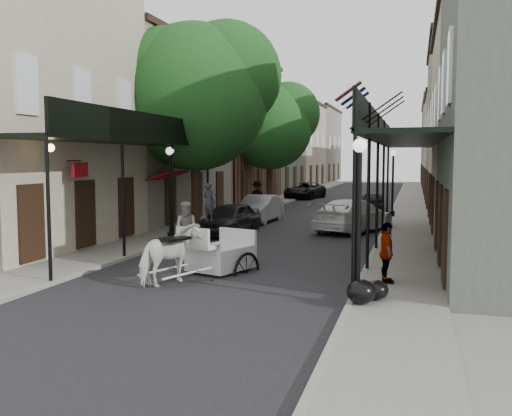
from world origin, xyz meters
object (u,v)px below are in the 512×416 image
Objects in this scene: tree_far at (275,123)px; car_left_near at (230,218)px; pedestrian_sidewalk_left at (257,196)px; carriage at (229,235)px; lamppost_right_near at (359,218)px; lamppost_right_far at (393,182)px; car_right_far at (373,200)px; car_left_mid at (259,209)px; horse at (171,255)px; tree_near at (204,91)px; car_right_near at (353,215)px; car_left_far at (305,190)px; lamppost_left at (170,192)px; pedestrian_walking at (187,228)px; pedestrian_sidewalk_right at (387,253)px.

tree_far reaches higher than car_left_near.
carriage is at bearing 81.76° from pedestrian_sidewalk_left.
carriage is (-4.22, 3.37, -1.00)m from lamppost_right_near.
car_right_far is (-1.50, 5.72, -1.45)m from lamppost_right_far.
car_left_mid reaches higher than car_right_far.
horse is (3.29, -25.18, -5.03)m from tree_far.
tree_far is 2.32× the size of lamppost_right_far.
pedestrian_sidewalk_left is at bearing 90.02° from tree_near.
car_left_mid is (-2.48, 12.63, -0.33)m from carriage.
lamppost_right_near is 1.37× the size of carriage.
car_left_far is at bearing -52.89° from car_right_near.
lamppost_left is 14.53m from lamppost_right_far.
lamppost_right_near is at bearing 90.22° from pedestrian_sidewalk_left.
lamppost_right_far is 6.82m from car_right_near.
car_right_far is at bearing 69.28° from lamppost_left.
car_right_near is (2.72, 10.10, -0.29)m from carriage.
tree_far reaches higher than pedestrian_walking.
car_right_near is at bearing -86.43° from horse.
pedestrian_sidewalk_right is 23.64m from car_right_far.
pedestrian_sidewalk_right is 11.42m from car_left_near.
pedestrian_sidewalk_left reaches higher than car_left_near.
pedestrian_sidewalk_right is (5.60, 1.16, 0.11)m from horse.
car_right_near is (-1.50, 13.47, -1.29)m from lamppost_right_near.
tree_near is 11.13m from carriage.
pedestrian_sidewalk_left is 12.86m from car_left_far.
car_right_near is (6.80, -7.83, -0.28)m from pedestrian_sidewalk_left.
car_left_near is 1.19× the size of car_right_far.
lamppost_right_far reaches higher than car_left_mid.
car_left_near is (-6.70, 11.00, -1.34)m from lamppost_right_near.
lamppost_left is 1.00× the size of lamppost_right_far.
pedestrian_walking is at bearing 78.69° from car_right_near.
carriage is (4.13, -22.81, -4.79)m from tree_far.
lamppost_right_far reaches higher than car_left_near.
car_left_near is at bearing -61.18° from horse.
lamppost_left is 10.57m from pedestrian_sidewalk_right.
tree_near is 12.95m from horse.
pedestrian_sidewalk_left is 8.12m from car_right_far.
lamppost_right_near is at bearing -64.01° from car_left_mid.
lamppost_right_far is 1.94× the size of horse.
tree_far is at bearing 119.75° from carriage.
lamppost_right_near reaches higher than car_right_near.
tree_far reaches higher than pedestrian_sidewalk_left.
tree_far is 3.19× the size of carriage.
lamppost_right_far is at bearing 60.36° from car_left_near.
tree_far is at bearing -11.15° from car_right_far.
car_right_near reaches higher than car_left_far.
lamppost_right_far reaches higher than horse.
car_left_near is 0.83× the size of car_left_far.
car_left_near is 0.96× the size of car_left_mid.
tree_far is at bearing 102.45° from car_left_mid.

